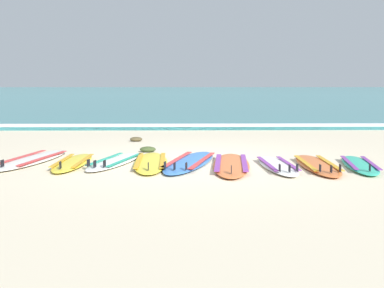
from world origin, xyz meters
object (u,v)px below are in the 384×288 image
Objects in this scene: surfboard_2 at (115,161)px; surfboard_7 at (317,165)px; surfboard_6 at (277,165)px; surfboard_4 at (190,162)px; surfboard_5 at (231,165)px; surfboard_1 at (73,162)px; surfboard_8 at (360,165)px; surfboard_3 at (151,162)px; surfboard_0 at (32,160)px.

surfboard_2 is 3.42m from surfboard_7.
surfboard_4 is at bearing 164.93° from surfboard_6.
surfboard_5 is 1.42m from surfboard_7.
surfboard_1 is 0.96× the size of surfboard_2.
surfboard_3 is at bearing 175.15° from surfboard_8.
surfboard_7 and surfboard_8 have the same top height.
surfboard_7 is (1.42, -0.07, 0.00)m from surfboard_5.
surfboard_5 is at bearing -9.34° from surfboard_0.
surfboard_0 is at bearing 173.61° from surfboard_8.
surfboard_6 is at bearing -15.07° from surfboard_4.
surfboard_0 is 5.63m from surfboard_8.
surfboard_0 is at bearing 171.29° from surfboard_2.
surfboard_3 is 1.15× the size of surfboard_6.
surfboard_0 is 1.25× the size of surfboard_8.
surfboard_8 is (4.81, -0.31, 0.00)m from surfboard_1.
surfboard_6 is (2.73, -0.45, 0.00)m from surfboard_2.
surfboard_6 is (0.75, -0.11, 0.00)m from surfboard_5.
surfboard_3 is at bearing 170.71° from surfboard_6.
surfboard_8 is at bearing -6.39° from surfboard_0.
surfboard_1 is 0.81× the size of surfboard_5.
surfboard_6 is (3.43, -0.36, 0.00)m from surfboard_1.
surfboard_1 is 0.71m from surfboard_2.
surfboard_3 is (0.62, -0.10, -0.00)m from surfboard_2.
surfboard_6 is at bearing -8.04° from surfboard_5.
surfboard_0 is at bearing 170.66° from surfboard_5.
surfboard_8 is at bearing -3.64° from surfboard_1.
surfboard_3 is 1.37m from surfboard_5.
surfboard_0 is 1.08× the size of surfboard_3.
surfboard_3 is 3.50m from surfboard_8.
surfboard_6 is at bearing -9.33° from surfboard_2.
surfboard_1 is 1.32m from surfboard_3.
surfboard_3 is at bearing -0.46° from surfboard_1.
surfboard_0 and surfboard_5 have the same top height.
surfboard_2 is 2.76m from surfboard_6.
surfboard_6 is at bearing -176.50° from surfboard_7.
surfboard_4 is 1.30× the size of surfboard_6.
surfboard_2 is (0.71, 0.09, 0.00)m from surfboard_1.
surfboard_4 is at bearing 0.91° from surfboard_1.
surfboard_3 is (1.32, -0.01, -0.00)m from surfboard_1.
surfboard_3 is at bearing -9.45° from surfboard_2.
surfboard_8 is (3.49, -0.30, 0.00)m from surfboard_3.
surfboard_2 is at bearing 170.18° from surfboard_5.
surfboard_8 is (1.38, 0.05, -0.00)m from surfboard_6.
surfboard_2 is at bearing 173.16° from surfboard_7.
surfboard_2 and surfboard_8 have the same top height.
surfboard_1 is 2.69m from surfboard_5.
surfboard_2 and surfboard_3 have the same top height.
surfboard_7 is (4.10, -0.31, 0.00)m from surfboard_1.
surfboard_7 is at bearing -7.41° from surfboard_0.
surfboard_1 is 1.01× the size of surfboard_8.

